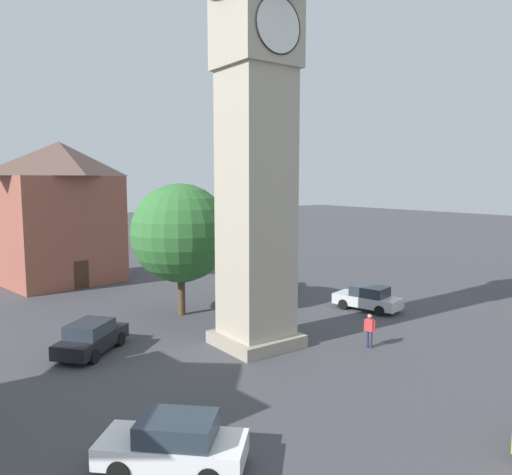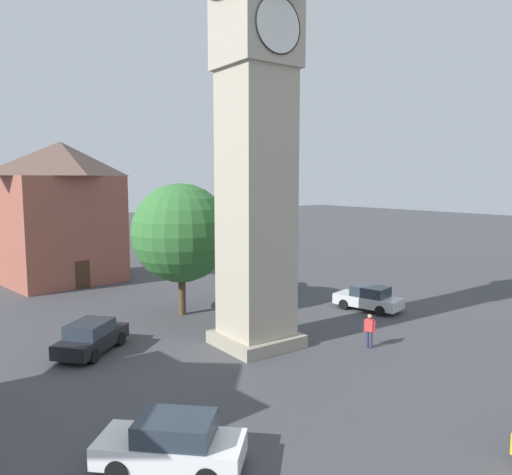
{
  "view_description": "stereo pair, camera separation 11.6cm",
  "coord_description": "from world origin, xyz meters",
  "views": [
    {
      "loc": [
        -13.97,
        -18.97,
        8.07
      ],
      "look_at": [
        0.0,
        0.0,
        5.33
      ],
      "focal_mm": 34.68,
      "sensor_mm": 36.0,
      "label": 1
    },
    {
      "loc": [
        -13.88,
        -19.04,
        8.07
      ],
      "look_at": [
        0.0,
        0.0,
        5.33
      ],
      "focal_mm": 34.68,
      "sensor_mm": 36.0,
      "label": 2
    }
  ],
  "objects": [
    {
      "name": "ground_plane",
      "position": [
        0.0,
        0.0,
        0.0
      ],
      "size": [
        200.0,
        200.0,
        0.0
      ],
      "primitive_type": "plane",
      "color": "#424247"
    },
    {
      "name": "car_blue_kerb",
      "position": [
        8.35,
        10.11,
        0.76
      ],
      "size": [
        4.01,
        4.2,
        1.53
      ],
      "color": "#236B38",
      "rests_on": "ground"
    },
    {
      "name": "pedestrian",
      "position": [
        4.18,
        -3.57,
        1.01
      ],
      "size": [
        0.34,
        0.53,
        1.69
      ],
      "color": "#2D3351",
      "rests_on": "ground"
    },
    {
      "name": "car_silver_kerb",
      "position": [
        -8.11,
        -7.12,
        0.76
      ],
      "size": [
        4.15,
        4.07,
        1.53
      ],
      "color": "white",
      "rests_on": "ground"
    },
    {
      "name": "car_red_corner",
      "position": [
        -6.9,
        3.62,
        0.76
      ],
      "size": [
        4.21,
        4.0,
        1.53
      ],
      "color": "black",
      "rests_on": "ground"
    },
    {
      "name": "car_white_side",
      "position": [
        9.51,
        1.15,
        0.76
      ],
      "size": [
        2.64,
        4.41,
        1.53
      ],
      "color": "silver",
      "rests_on": "ground"
    },
    {
      "name": "clock_tower",
      "position": [
        0.0,
        0.0,
        13.76
      ],
      "size": [
        4.35,
        4.35,
        23.46
      ],
      "color": "gray",
      "rests_on": "ground"
    },
    {
      "name": "building_shop_left",
      "position": [
        -3.41,
        20.85,
        5.6
      ],
      "size": [
        9.34,
        7.37,
        11.01
      ],
      "color": "#995142",
      "rests_on": "ground"
    },
    {
      "name": "tree",
      "position": [
        -0.34,
        7.09,
        4.96
      ],
      "size": [
        5.87,
        5.87,
        7.9
      ],
      "color": "brown",
      "rests_on": "ground"
    }
  ]
}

